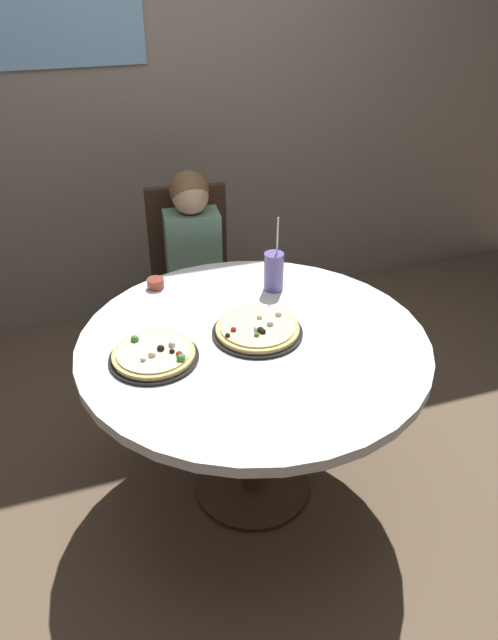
% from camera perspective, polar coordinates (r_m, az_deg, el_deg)
% --- Properties ---
extents(ground_plane, '(8.00, 8.00, 0.00)m').
position_cam_1_polar(ground_plane, '(2.64, 0.36, -15.47)').
color(ground_plane, brown).
extents(wall_with_window, '(5.20, 0.14, 2.90)m').
position_cam_1_polar(wall_with_window, '(3.45, -9.44, 23.32)').
color(wall_with_window, gray).
rests_on(wall_with_window, ground_plane).
extents(dining_table, '(1.26, 1.26, 0.75)m').
position_cam_1_polar(dining_table, '(2.20, 0.42, -3.80)').
color(dining_table, white).
rests_on(dining_table, ground_plane).
extents(chair_wooden, '(0.44, 0.44, 0.95)m').
position_cam_1_polar(chair_wooden, '(3.10, -5.49, 4.65)').
color(chair_wooden, '#382619').
rests_on(chair_wooden, ground_plane).
extents(diner_child, '(0.29, 0.42, 1.08)m').
position_cam_1_polar(diner_child, '(2.97, -4.93, 2.29)').
color(diner_child, '#3F4766').
rests_on(diner_child, ground_plane).
extents(pizza_veggie, '(0.33, 0.33, 0.05)m').
position_cam_1_polar(pizza_veggie, '(2.17, 0.81, -0.96)').
color(pizza_veggie, black).
rests_on(pizza_veggie, dining_table).
extents(pizza_cheese, '(0.31, 0.31, 0.05)m').
position_cam_1_polar(pizza_cheese, '(2.06, -8.98, -3.32)').
color(pizza_cheese, black).
rests_on(pizza_cheese, dining_table).
extents(soda_cup, '(0.08, 0.08, 0.31)m').
position_cam_1_polar(soda_cup, '(2.43, 2.37, 4.64)').
color(soda_cup, '#6659A5').
rests_on(soda_cup, dining_table).
extents(sauce_bowl, '(0.07, 0.07, 0.04)m').
position_cam_1_polar(sauce_bowl, '(2.50, -8.86, 3.46)').
color(sauce_bowl, brown).
rests_on(sauce_bowl, dining_table).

